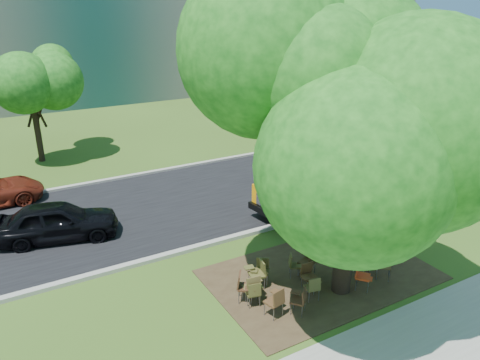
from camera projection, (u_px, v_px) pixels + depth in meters
ground at (286, 276)px, 14.90m from camera, size 160.00×160.00×0.00m
dirt_patch at (321, 275)px, 14.95m from camera, size 7.00×4.50×0.03m
asphalt_road at (195, 199)px, 20.56m from camera, size 80.00×8.00×0.04m
kerb_near at (240, 236)px, 17.30m from camera, size 80.00×0.25×0.14m
kerb_far at (161, 171)px, 23.86m from camera, size 80.00×0.25×0.14m
bg_tree_2 at (30, 83)px, 24.02m from camera, size 4.80×4.80×6.62m
bg_tree_3 at (264, 56)px, 28.12m from camera, size 5.60×5.60×7.84m
bg_tree_4 at (373, 62)px, 31.26m from camera, size 5.00×5.00×6.85m
main_tree at (356, 113)px, 12.19m from camera, size 7.20×7.20×9.07m
school_bus at (379, 154)px, 21.15m from camera, size 12.20×4.05×2.93m
chair_0 at (276, 300)px, 12.79m from camera, size 0.62×0.64×0.91m
chair_1 at (253, 286)px, 13.37m from camera, size 0.66×0.55×0.94m
chair_2 at (300, 298)px, 12.94m from camera, size 0.56×0.71×0.83m
chair_3 at (308, 274)px, 14.08m from camera, size 0.58×0.49×0.84m
chair_4 at (313, 286)px, 13.52m from camera, size 0.59×0.47×0.80m
chair_5 at (361, 274)px, 14.00m from camera, size 0.60×0.76×0.89m
chair_6 at (363, 256)px, 14.92m from camera, size 0.64×0.62×0.93m
chair_7 at (385, 264)px, 14.51m from camera, size 0.80×0.64×0.94m
chair_8 at (258, 271)px, 14.10m from camera, size 0.55×0.69×0.94m
chair_9 at (261, 268)px, 14.36m from camera, size 0.72×0.57×0.84m
chair_10 at (294, 264)px, 14.68m from camera, size 0.52×0.66×0.79m
chair_11 at (309, 260)px, 14.68m from camera, size 0.66×0.74×0.96m
chair_12 at (353, 239)px, 15.94m from camera, size 0.57×0.71×0.96m
chair_13 at (373, 250)px, 15.42m from camera, size 0.56×0.67×0.83m
chair_14 at (243, 285)px, 13.43m from camera, size 0.62×0.78×0.92m
chair_15 at (254, 291)px, 13.25m from camera, size 0.60×0.47×0.81m
black_car at (57, 221)px, 16.95m from camera, size 4.53×2.69×1.45m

